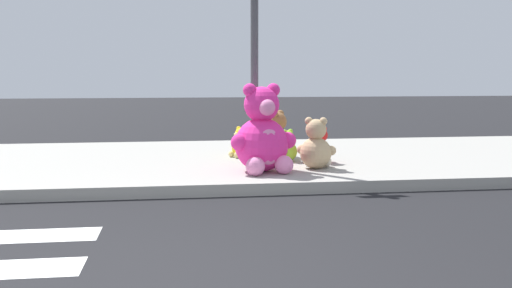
{
  "coord_description": "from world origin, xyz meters",
  "views": [
    {
      "loc": [
        -0.06,
        -3.67,
        1.47
      ],
      "look_at": [
        0.91,
        3.6,
        0.55
      ],
      "focal_mm": 40.48,
      "sensor_mm": 36.0,
      "label": 1
    }
  ],
  "objects": [
    {
      "name": "plush_brown",
      "position": [
        1.44,
        5.15,
        0.44
      ],
      "size": [
        0.52,
        0.51,
        0.73
      ],
      "color": "olive",
      "rests_on": "sidewalk"
    },
    {
      "name": "sign_pole",
      "position": [
        1.0,
        4.4,
        1.85
      ],
      "size": [
        0.56,
        0.11,
        3.2
      ],
      "color": "#4C4C51",
      "rests_on": "sidewalk"
    },
    {
      "name": "plush_lime",
      "position": [
        1.52,
        4.67,
        0.34
      ],
      "size": [
        0.34,
        0.35,
        0.48
      ],
      "color": "#8CD133",
      "rests_on": "sidewalk"
    },
    {
      "name": "plush_red",
      "position": [
        1.97,
        4.48,
        0.36
      ],
      "size": [
        0.37,
        0.38,
        0.53
      ],
      "color": "red",
      "rests_on": "sidewalk"
    },
    {
      "name": "plush_pink_large",
      "position": [
        1.03,
        3.81,
        0.62
      ],
      "size": [
        0.89,
        0.82,
        1.17
      ],
      "color": "#F22D93",
      "rests_on": "sidewalk"
    },
    {
      "name": "plush_tan",
      "position": [
        1.8,
        3.99,
        0.43
      ],
      "size": [
        0.51,
        0.51,
        0.71
      ],
      "color": "tan",
      "rests_on": "sidewalk"
    },
    {
      "name": "sidewalk",
      "position": [
        0.0,
        5.2,
        0.07
      ],
      "size": [
        28.0,
        4.4,
        0.15
      ],
      "primitive_type": "cube",
      "color": "#9E9B93",
      "rests_on": "ground_plane"
    },
    {
      "name": "plush_yellow",
      "position": [
        0.88,
        5.17,
        0.34
      ],
      "size": [
        0.34,
        0.34,
        0.48
      ],
      "color": "yellow",
      "rests_on": "sidewalk"
    }
  ]
}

